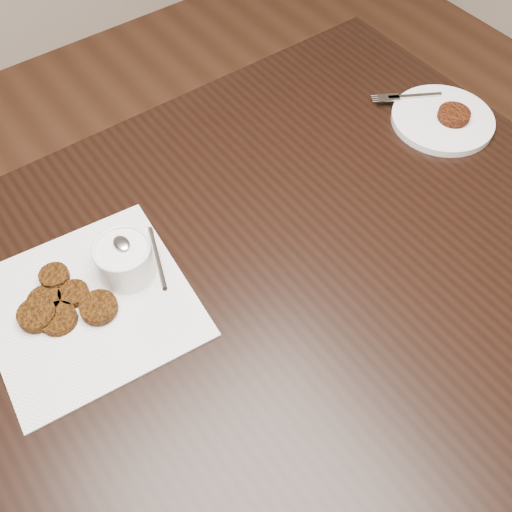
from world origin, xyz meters
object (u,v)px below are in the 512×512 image
(table, at_px, (220,409))
(napkin, at_px, (89,305))
(plate_with_patty, at_px, (443,116))
(sauce_ramekin, at_px, (121,247))

(table, height_order, napkin, napkin)
(table, distance_m, plate_with_patty, 0.74)
(napkin, xyz_separation_m, sauce_ramekin, (0.08, 0.02, 0.07))
(napkin, xyz_separation_m, plate_with_patty, (0.76, -0.03, 0.01))
(plate_with_patty, bearing_deg, napkin, 177.94)
(napkin, relative_size, plate_with_patty, 1.51)
(napkin, height_order, plate_with_patty, plate_with_patty)
(sauce_ramekin, distance_m, plate_with_patty, 0.68)
(table, distance_m, sauce_ramekin, 0.47)
(napkin, distance_m, plate_with_patty, 0.76)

